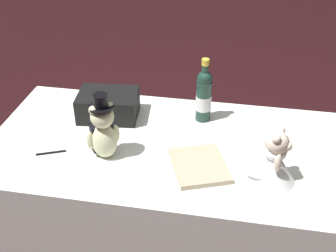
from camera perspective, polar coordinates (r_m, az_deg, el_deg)
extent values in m
cube|color=white|center=(2.19, 0.00, -10.09)|extent=(1.62, 0.83, 0.72)
ellipsoid|color=beige|center=(1.86, -8.27, -1.92)|extent=(0.11, 0.10, 0.16)
cube|color=black|center=(1.89, -8.57, -1.45)|extent=(0.10, 0.09, 0.12)
sphere|color=beige|center=(1.80, -8.58, 1.22)|extent=(0.10, 0.10, 0.10)
sphere|color=beige|center=(1.83, -8.99, 1.69)|extent=(0.04, 0.04, 0.04)
sphere|color=beige|center=(1.79, -7.64, 2.55)|extent=(0.04, 0.04, 0.04)
sphere|color=beige|center=(1.77, -9.73, 2.03)|extent=(0.04, 0.04, 0.04)
ellipsoid|color=beige|center=(1.88, -6.80, -0.97)|extent=(0.03, 0.03, 0.09)
ellipsoid|color=beige|center=(1.86, -10.10, -1.85)|extent=(0.03, 0.03, 0.09)
sphere|color=beige|center=(1.95, -7.87, -2.18)|extent=(0.05, 0.05, 0.05)
sphere|color=beige|center=(1.94, -9.53, -2.63)|extent=(0.05, 0.05, 0.05)
cylinder|color=black|center=(1.77, -8.70, 2.45)|extent=(0.10, 0.10, 0.01)
cylinder|color=black|center=(1.76, -8.78, 3.29)|extent=(0.06, 0.06, 0.05)
cone|color=white|center=(1.77, 13.58, -4.99)|extent=(0.19, 0.19, 0.14)
ellipsoid|color=white|center=(1.74, 13.84, -3.42)|extent=(0.08, 0.07, 0.06)
sphere|color=beige|center=(1.71, 14.06, -2.08)|extent=(0.09, 0.09, 0.09)
sphere|color=beige|center=(1.71, 15.28, -2.56)|extent=(0.04, 0.04, 0.04)
sphere|color=beige|center=(1.66, 13.95, -1.64)|extent=(0.03, 0.03, 0.03)
sphere|color=beige|center=(1.72, 14.49, -0.54)|extent=(0.03, 0.03, 0.03)
ellipsoid|color=beige|center=(1.70, 14.12, -4.72)|extent=(0.03, 0.03, 0.08)
ellipsoid|color=beige|center=(1.78, 14.96, -2.87)|extent=(0.03, 0.03, 0.08)
cone|color=white|center=(1.76, 12.20, -3.45)|extent=(0.18, 0.18, 0.16)
cylinder|color=#1C372D|center=(2.09, 4.64, 3.33)|extent=(0.07, 0.07, 0.21)
sphere|color=#1C372D|center=(2.03, 4.79, 6.19)|extent=(0.07, 0.07, 0.07)
cylinder|color=#1C372D|center=(2.01, 4.86, 7.47)|extent=(0.03, 0.03, 0.08)
cylinder|color=gold|center=(1.99, 4.90, 8.29)|extent=(0.04, 0.04, 0.03)
cylinder|color=silver|center=(2.09, 4.63, 3.09)|extent=(0.07, 0.07, 0.07)
cylinder|color=black|center=(1.97, -15.01, -3.36)|extent=(0.12, 0.06, 0.01)
cone|color=silver|center=(1.97, -13.18, -3.15)|extent=(0.02, 0.01, 0.01)
cube|color=black|center=(2.14, -7.79, 2.72)|extent=(0.30, 0.23, 0.13)
cube|color=#B7B7BF|center=(2.07, -8.84, 1.37)|extent=(0.03, 0.01, 0.03)
cube|color=tan|center=(1.82, 4.11, -5.18)|extent=(0.29, 0.31, 0.02)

